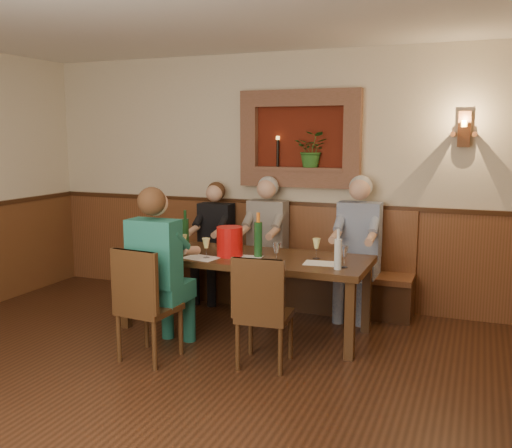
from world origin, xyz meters
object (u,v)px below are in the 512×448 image
at_px(chair_near_left, 149,327).
at_px(person_bench_right, 357,259).
at_px(chair_near_right, 264,334).
at_px(wine_bottle_green_b, 185,232).
at_px(person_bench_left, 213,252).
at_px(spittoon_bucket, 230,241).
at_px(wine_bottle_green_a, 258,238).
at_px(person_chair_front, 161,284).
at_px(person_bench_mid, 265,253).
at_px(bench, 277,275).
at_px(dining_table, 244,262).
at_px(water_bottle, 338,253).

xyz_separation_m(chair_near_left, person_bench_right, (1.39, 1.82, 0.33)).
distance_m(chair_near_right, wine_bottle_green_b, 1.62).
height_order(person_bench_left, spittoon_bucket, person_bench_left).
relative_size(chair_near_right, wine_bottle_green_a, 2.22).
xyz_separation_m(chair_near_left, wine_bottle_green_a, (0.63, 0.95, 0.64)).
bearing_deg(person_bench_right, chair_near_left, -127.43).
height_order(chair_near_right, person_chair_front, person_chair_front).
bearing_deg(person_bench_mid, person_bench_right, -0.06).
bearing_deg(person_bench_mid, chair_near_right, -69.39).
xyz_separation_m(person_bench_right, wine_bottle_green_b, (-1.64, -0.70, 0.29)).
height_order(person_bench_left, person_bench_right, person_bench_right).
bearing_deg(chair_near_right, spittoon_bucket, 127.43).
bearing_deg(bench, person_chair_front, -105.30).
bearing_deg(person_bench_mid, bench, 44.61).
xyz_separation_m(dining_table, person_bench_right, (0.92, 0.84, -0.06)).
height_order(bench, chair_near_left, bench).
relative_size(bench, wine_bottle_green_a, 7.09).
xyz_separation_m(person_chair_front, water_bottle, (1.45, 0.53, 0.28)).
bearing_deg(dining_table, person_bench_mid, 97.34).
bearing_deg(bench, chair_near_left, -103.76).
distance_m(person_bench_left, spittoon_bucket, 1.18).
bearing_deg(chair_near_left, wine_bottle_green_b, 107.81).
bearing_deg(chair_near_right, bench, 100.99).
relative_size(chair_near_right, person_chair_front, 0.64).
xyz_separation_m(wine_bottle_green_a, water_bottle, (0.82, -0.22, -0.03)).
distance_m(chair_near_left, water_bottle, 1.73).
xyz_separation_m(wine_bottle_green_b, water_bottle, (1.69, -0.39, -0.01)).
xyz_separation_m(person_bench_mid, wine_bottle_green_a, (0.26, -0.87, 0.33)).
xyz_separation_m(bench, person_bench_mid, (-0.11, -0.11, 0.27)).
distance_m(dining_table, water_bottle, 1.03).
xyz_separation_m(bench, spittoon_bucket, (-0.11, -1.04, 0.56)).
relative_size(person_bench_left, water_bottle, 3.84).
xyz_separation_m(chair_near_right, spittoon_bucket, (-0.60, 0.65, 0.62)).
relative_size(wine_bottle_green_b, water_bottle, 1.09).
bearing_deg(spittoon_bucket, chair_near_left, -112.19).
distance_m(chair_near_right, person_bench_right, 1.68).
height_order(dining_table, wine_bottle_green_b, wine_bottle_green_b).
xyz_separation_m(person_bench_right, spittoon_bucket, (-1.03, -0.93, 0.28)).
bearing_deg(spittoon_bucket, bench, 83.96).
bearing_deg(water_bottle, chair_near_left, -153.10).
distance_m(chair_near_right, water_bottle, 0.93).
xyz_separation_m(person_bench_left, person_bench_right, (1.67, -0.00, 0.06)).
xyz_separation_m(person_bench_mid, wine_bottle_green_b, (-0.61, -0.70, 0.31)).
bearing_deg(person_bench_left, chair_near_right, -52.21).
distance_m(chair_near_left, person_bench_left, 1.87).
relative_size(person_bench_right, spittoon_bucket, 5.24).
bearing_deg(chair_near_right, person_bench_left, 122.67).
xyz_separation_m(person_bench_left, person_bench_mid, (0.64, -0.00, 0.04)).
distance_m(dining_table, person_chair_front, 0.91).
height_order(chair_near_left, wine_bottle_green_b, wine_bottle_green_b).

